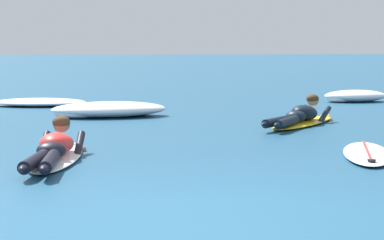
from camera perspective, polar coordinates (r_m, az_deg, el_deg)
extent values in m
plane|color=navy|center=(15.75, -3.37, 0.99)|extent=(120.00, 120.00, 0.00)
ellipsoid|color=white|center=(8.89, -10.45, -2.88)|extent=(0.71, 2.24, 0.07)
ellipsoid|color=white|center=(9.92, -9.46, -1.87)|extent=(0.21, 0.21, 0.06)
ellipsoid|color=red|center=(8.92, -10.41, -1.78)|extent=(0.45, 0.68, 0.34)
ellipsoid|color=black|center=(8.55, -10.82, -2.33)|extent=(0.36, 0.31, 0.20)
cylinder|color=black|center=(8.01, -12.08, -3.14)|extent=(0.26, 0.86, 0.14)
ellipsoid|color=black|center=(7.61, -12.87, -3.65)|extent=(0.12, 0.23, 0.08)
cylinder|color=black|center=(7.98, -10.95, -3.15)|extent=(0.16, 0.85, 0.14)
ellipsoid|color=black|center=(7.57, -11.32, -3.67)|extent=(0.12, 0.23, 0.08)
cylinder|color=black|center=(9.32, -11.38, -1.96)|extent=(0.13, 0.56, 0.32)
sphere|color=#8C6647|center=(9.69, -10.98, -2.24)|extent=(0.09, 0.09, 0.09)
cylinder|color=black|center=(9.23, -8.71, -1.99)|extent=(0.13, 0.56, 0.32)
sphere|color=#8C6647|center=(9.58, -8.43, -2.29)|extent=(0.09, 0.09, 0.09)
sphere|color=#8C6647|center=(9.27, -10.05, -0.34)|extent=(0.21, 0.21, 0.21)
ellipsoid|color=#47331E|center=(9.25, -10.07, -0.16)|extent=(0.24, 0.22, 0.16)
ellipsoid|color=yellow|center=(12.62, 8.60, -0.20)|extent=(1.80, 2.28, 0.07)
ellipsoid|color=yellow|center=(13.70, 10.28, 0.31)|extent=(0.27, 0.27, 0.06)
ellipsoid|color=black|center=(12.65, 8.69, 0.57)|extent=(0.73, 0.80, 0.35)
ellipsoid|color=black|center=(12.28, 8.03, 0.27)|extent=(0.44, 0.42, 0.20)
cylinder|color=black|center=(11.77, 6.64, -0.11)|extent=(0.64, 0.77, 0.14)
ellipsoid|color=black|center=(11.38, 5.69, -0.31)|extent=(0.21, 0.24, 0.08)
cylinder|color=black|center=(11.71, 7.36, -0.15)|extent=(0.57, 0.81, 0.14)
ellipsoid|color=black|center=(11.30, 6.66, -0.37)|extent=(0.21, 0.24, 0.08)
cylinder|color=black|center=(13.09, 8.37, 0.41)|extent=(0.39, 0.51, 0.32)
sphere|color=tan|center=(13.44, 8.91, 0.12)|extent=(0.09, 0.09, 0.09)
cylinder|color=black|center=(12.93, 10.16, 0.30)|extent=(0.39, 0.51, 0.32)
sphere|color=tan|center=(13.26, 10.63, 0.01)|extent=(0.09, 0.09, 0.09)
sphere|color=tan|center=(13.02, 9.33, 1.52)|extent=(0.21, 0.21, 0.21)
ellipsoid|color=#47331E|center=(13.00, 9.30, 1.65)|extent=(0.29, 0.29, 0.16)
ellipsoid|color=white|center=(9.34, 13.38, -2.51)|extent=(1.08, 2.05, 0.07)
cube|color=red|center=(9.34, 13.39, -2.29)|extent=(0.47, 1.62, 0.01)
cone|color=black|center=(8.56, 13.71, -3.51)|extent=(0.12, 0.12, 0.16)
ellipsoid|color=white|center=(16.41, -11.69, 1.36)|extent=(2.13, 1.38, 0.16)
ellipsoid|color=white|center=(16.48, -9.85, 1.33)|extent=(0.88, 0.80, 0.11)
ellipsoid|color=white|center=(16.45, -13.83, 1.19)|extent=(0.77, 0.63, 0.09)
ellipsoid|color=white|center=(13.83, -6.45, 0.83)|extent=(2.25, 1.31, 0.28)
ellipsoid|color=white|center=(14.06, -4.34, 0.76)|extent=(0.87, 0.69, 0.20)
ellipsoid|color=white|center=(13.68, -9.07, 0.47)|extent=(0.85, 0.66, 0.16)
ellipsoid|color=white|center=(17.56, 12.51, 1.83)|extent=(1.58, 1.01, 0.28)
ellipsoid|color=white|center=(17.83, 13.43, 1.74)|extent=(0.56, 0.46, 0.19)
ellipsoid|color=white|center=(17.30, 11.26, 1.59)|extent=(0.57, 0.47, 0.15)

